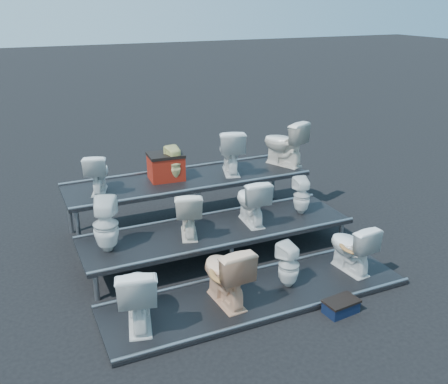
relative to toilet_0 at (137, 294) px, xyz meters
name	(u,v)px	position (x,y,z in m)	size (l,w,h in m)	color
ground	(218,255)	(1.63, 1.30, -0.48)	(80.00, 80.00, 0.00)	black
tier_front	(257,295)	(1.63, 0.00, -0.45)	(4.20, 1.20, 0.06)	black
tier_mid	(218,242)	(1.63, 1.30, -0.25)	(4.20, 1.20, 0.46)	black
tier_back	(189,201)	(1.63, 2.60, -0.05)	(4.20, 1.20, 0.86)	black
toilet_0	(137,294)	(0.00, 0.00, 0.00)	(0.47, 0.83, 0.85)	white
toilet_1	(226,273)	(1.16, 0.00, 0.00)	(0.47, 0.83, 0.85)	#EDB78F
toilet_2	(289,265)	(2.11, 0.00, -0.10)	(0.29, 0.29, 0.64)	white
toilet_3	(351,247)	(3.15, 0.00, -0.05)	(0.42, 0.74, 0.76)	white
toilet_4	(106,225)	(-0.07, 1.30, 0.37)	(0.35, 0.36, 0.78)	white
toilet_5	(188,213)	(1.14, 1.30, 0.33)	(0.40, 0.70, 0.72)	silver
toilet_6	(251,201)	(2.19, 1.30, 0.35)	(0.42, 0.73, 0.75)	white
toilet_7	(302,196)	(3.12, 1.30, 0.28)	(0.27, 0.28, 0.61)	white
toilet_8	(97,173)	(0.10, 2.60, 0.70)	(0.36, 0.64, 0.65)	white
toilet_9	(174,164)	(1.38, 2.60, 0.68)	(0.27, 0.28, 0.60)	#ECE690
toilet_10	(231,151)	(2.44, 2.60, 0.78)	(0.45, 0.79, 0.80)	white
toilet_11	(284,143)	(3.53, 2.60, 0.80)	(0.47, 0.83, 0.84)	silver
red_crate	(166,168)	(1.28, 2.73, 0.58)	(0.57, 0.46, 0.41)	maroon
step_stool	(341,307)	(2.44, -0.76, -0.41)	(0.43, 0.26, 0.15)	black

